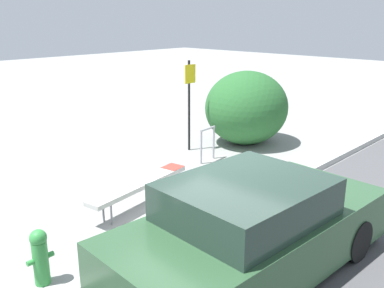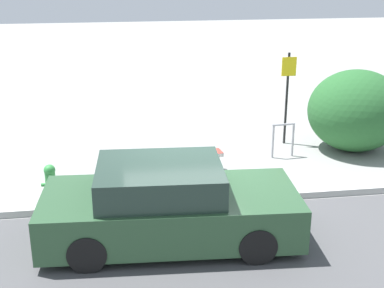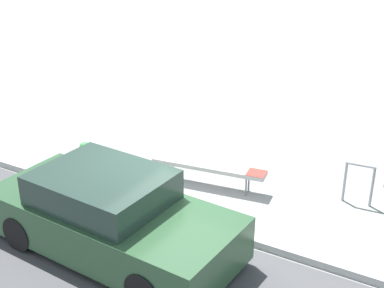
{
  "view_description": "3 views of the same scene",
  "coord_description": "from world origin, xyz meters",
  "px_view_note": "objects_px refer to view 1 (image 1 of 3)",
  "views": [
    {
      "loc": [
        -4.8,
        -4.21,
        3.33
      ],
      "look_at": [
        0.87,
        1.17,
        0.99
      ],
      "focal_mm": 40.0,
      "sensor_mm": 36.0,
      "label": 1
    },
    {
      "loc": [
        -1.35,
        -9.17,
        4.5
      ],
      "look_at": [
        0.14,
        0.87,
        0.91
      ],
      "focal_mm": 50.0,
      "sensor_mm": 36.0,
      "label": 2
    },
    {
      "loc": [
        4.24,
        -6.97,
        5.13
      ],
      "look_at": [
        -0.87,
        1.81,
        0.63
      ],
      "focal_mm": 50.0,
      "sensor_mm": 36.0,
      "label": 3
    }
  ],
  "objects_px": {
    "fire_hydrant": "(40,255)",
    "bench": "(140,184)",
    "sign_post": "(189,97)",
    "parked_car_near": "(252,230)",
    "bike_rack": "(208,141)"
  },
  "relations": [
    {
      "from": "fire_hydrant",
      "to": "bench",
      "type": "bearing_deg",
      "value": 20.54
    },
    {
      "from": "bench",
      "to": "sign_post",
      "type": "relative_size",
      "value": 1.02
    },
    {
      "from": "bench",
      "to": "parked_car_near",
      "type": "height_order",
      "value": "parked_car_near"
    },
    {
      "from": "bench",
      "to": "sign_post",
      "type": "bearing_deg",
      "value": 20.85
    },
    {
      "from": "sign_post",
      "to": "bike_rack",
      "type": "bearing_deg",
      "value": -110.49
    },
    {
      "from": "bike_rack",
      "to": "sign_post",
      "type": "relative_size",
      "value": 0.36
    },
    {
      "from": "fire_hydrant",
      "to": "parked_car_near",
      "type": "bearing_deg",
      "value": -40.97
    },
    {
      "from": "bench",
      "to": "bike_rack",
      "type": "distance_m",
      "value": 2.85
    },
    {
      "from": "bike_rack",
      "to": "sign_post",
      "type": "height_order",
      "value": "sign_post"
    },
    {
      "from": "bench",
      "to": "bike_rack",
      "type": "xyz_separation_m",
      "value": [
        2.74,
        0.8,
        0.08
      ]
    },
    {
      "from": "bike_rack",
      "to": "bench",
      "type": "bearing_deg",
      "value": -163.79
    },
    {
      "from": "bench",
      "to": "parked_car_near",
      "type": "xyz_separation_m",
      "value": [
        -0.33,
        -2.7,
        0.2
      ]
    },
    {
      "from": "fire_hydrant",
      "to": "parked_car_near",
      "type": "distance_m",
      "value": 2.75
    },
    {
      "from": "sign_post",
      "to": "parked_car_near",
      "type": "xyz_separation_m",
      "value": [
        -3.42,
        -4.42,
        -0.76
      ]
    },
    {
      "from": "bike_rack",
      "to": "fire_hydrant",
      "type": "relative_size",
      "value": 1.08
    }
  ]
}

